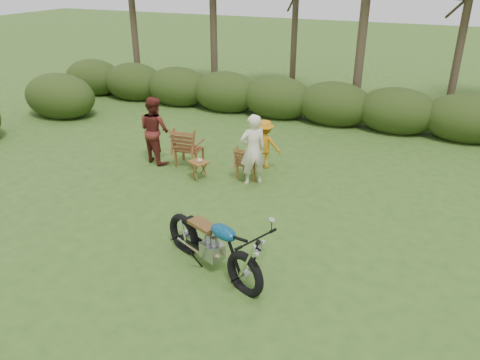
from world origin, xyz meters
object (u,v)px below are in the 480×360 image
at_px(adult_a, 253,183).
at_px(side_table, 199,170).
at_px(lawn_chair_right, 249,177).
at_px(motorcycle, 213,269).
at_px(adult_b, 157,161).
at_px(child, 264,167).
at_px(cup, 200,161).
at_px(lawn_chair_left, 190,165).

bearing_deg(adult_a, side_table, -28.72).
relative_size(lawn_chair_right, adult_a, 0.49).
xyz_separation_m(motorcycle, adult_a, (-0.69, 3.54, 0.00)).
bearing_deg(side_table, adult_b, 160.73).
relative_size(motorcycle, child, 1.79).
bearing_deg(cup, adult_a, 14.23).
xyz_separation_m(lawn_chair_right, lawn_chair_left, (-1.76, 0.11, 0.00)).
xyz_separation_m(lawn_chair_right, side_table, (-1.10, -0.60, 0.24)).
height_order(lawn_chair_left, adult_a, adult_a).
height_order(side_table, adult_b, adult_b).
xyz_separation_m(adult_b, child, (2.82, 0.79, 0.00)).
xyz_separation_m(cup, adult_a, (1.27, 0.32, -0.52)).
height_order(lawn_chair_left, side_table, lawn_chair_left).
height_order(motorcycle, lawn_chair_right, motorcycle).
relative_size(lawn_chair_right, lawn_chair_left, 0.81).
xyz_separation_m(lawn_chair_right, child, (0.13, 0.75, 0.00)).
bearing_deg(child, motorcycle, 96.50).
bearing_deg(side_table, cup, -33.65).
xyz_separation_m(lawn_chair_right, adult_b, (-2.69, -0.05, 0.00)).
bearing_deg(adult_a, adult_b, -46.34).
bearing_deg(lawn_chair_left, adult_a, 162.61).
height_order(cup, adult_b, adult_b).
height_order(cup, child, child).
bearing_deg(adult_a, motorcycle, 59.89).
xyz_separation_m(motorcycle, lawn_chair_right, (-0.91, 3.86, 0.00)).
distance_m(lawn_chair_right, lawn_chair_left, 1.76).
distance_m(side_table, child, 1.84).
relative_size(side_table, adult_b, 0.27).
xyz_separation_m(side_table, adult_a, (1.32, 0.29, -0.24)).
distance_m(cup, child, 1.89).
relative_size(lawn_chair_left, adult_b, 0.59).
relative_size(lawn_chair_left, cup, 9.60).
height_order(side_table, child, child).
bearing_deg(motorcycle, cup, 145.25).
distance_m(adult_a, child, 1.06).
bearing_deg(motorcycle, adult_b, 157.35).
bearing_deg(adult_a, lawn_chair_left, -53.08).
relative_size(motorcycle, side_table, 4.89).
height_order(adult_b, child, adult_b).
distance_m(lawn_chair_right, side_table, 1.27).
bearing_deg(side_table, lawn_chair_right, 28.86).
distance_m(motorcycle, lawn_chair_right, 3.96).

